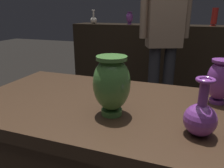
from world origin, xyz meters
name	(u,v)px	position (x,y,z in m)	size (l,w,h in m)	color
back_display_shelf	(166,62)	(0.00, 2.20, 0.49)	(2.60, 0.40, 0.99)	black
vase_centerpiece	(112,84)	(0.03, -0.10, 0.92)	(0.13, 0.13, 0.22)	#477A38
vase_tall_behind	(200,117)	(0.33, -0.14, 0.86)	(0.10, 0.10, 0.18)	#7A388E
vase_left_accent	(220,80)	(0.41, 0.15, 0.90)	(0.10, 0.10, 0.18)	#7A388E
shelf_vase_left	(130,18)	(-0.52, 2.16, 1.08)	(0.09, 0.09, 0.16)	#7A388E
shelf_vase_right	(214,17)	(0.52, 2.19, 1.09)	(0.08, 0.08, 0.21)	red
shelf_vase_center	(170,21)	(0.00, 2.21, 1.03)	(0.07, 0.07, 0.13)	orange
shelf_vase_far_left	(94,20)	(-1.04, 2.14, 1.05)	(0.09, 0.09, 0.19)	silver
visitor_center_back	(165,29)	(0.04, 1.35, 1.00)	(0.44, 0.29, 1.69)	#232328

